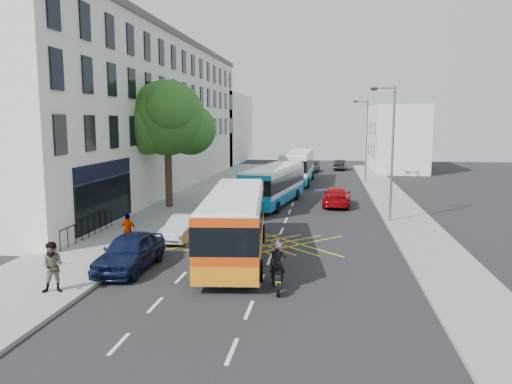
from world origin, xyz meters
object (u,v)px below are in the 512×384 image
(lamp_near, at_px, (391,147))
(red_hatchback, at_px, (337,196))
(bus_far, at_px, (298,166))
(parked_car_silver, at_px, (184,228))
(street_tree, at_px, (167,119))
(pedestrian_near, at_px, (53,267))
(pedestrian_far, at_px, (128,230))
(distant_car_dark, at_px, (340,165))
(bus_near, at_px, (235,223))
(lamp_far, at_px, (366,136))
(distant_car_grey, at_px, (311,167))
(bus_mid, at_px, (274,185))
(motorbike, at_px, (278,267))
(parked_car_blue, at_px, (130,252))

(lamp_near, height_order, red_hatchback, lamp_near)
(bus_far, distance_m, parked_car_silver, 25.29)
(street_tree, height_order, parked_car_silver, street_tree)
(pedestrian_near, height_order, pedestrian_far, pedestrian_near)
(red_hatchback, bearing_deg, parked_car_silver, 57.61)
(street_tree, relative_size, distant_car_dark, 2.27)
(bus_near, bearing_deg, street_tree, 114.23)
(pedestrian_far, bearing_deg, lamp_far, -109.17)
(distant_car_grey, bearing_deg, red_hatchback, -81.63)
(street_tree, distance_m, lamp_far, 22.57)
(bus_mid, distance_m, motorbike, 18.78)
(bus_mid, distance_m, bus_far, 13.37)
(parked_car_silver, distance_m, red_hatchback, 14.15)
(parked_car_silver, bearing_deg, bus_mid, 78.50)
(street_tree, bearing_deg, distant_car_dark, 66.99)
(bus_far, bearing_deg, bus_near, -90.81)
(bus_far, bearing_deg, parked_car_blue, -97.99)
(lamp_near, xyz_separation_m, bus_mid, (-7.57, 5.75, -3.12))
(bus_mid, xyz_separation_m, parked_car_blue, (-4.22, -17.00, -0.73))
(red_hatchback, distance_m, distant_car_grey, 24.55)
(motorbike, height_order, parked_car_silver, motorbike)
(lamp_near, relative_size, distant_car_dark, 2.06)
(lamp_far, bearing_deg, bus_far, -172.10)
(bus_mid, distance_m, pedestrian_far, 14.86)
(street_tree, xyz_separation_m, bus_mid, (7.13, 2.79, -4.80))
(bus_far, xyz_separation_m, parked_car_silver, (-4.51, -24.86, -1.02))
(bus_far, xyz_separation_m, distant_car_dark, (4.57, 13.76, -1.01))
(lamp_far, height_order, red_hatchback, lamp_far)
(parked_car_blue, relative_size, red_hatchback, 0.93)
(parked_car_blue, bearing_deg, parked_car_silver, 84.26)
(lamp_near, xyz_separation_m, bus_near, (-7.83, -8.65, -3.05))
(pedestrian_far, bearing_deg, bus_near, 179.07)
(distant_car_dark, bearing_deg, bus_far, 78.90)
(distant_car_dark, relative_size, pedestrian_near, 2.13)
(bus_mid, relative_size, pedestrian_near, 5.68)
(lamp_near, xyz_separation_m, parked_car_silver, (-11.10, -5.78, -3.98))
(lamp_far, distance_m, parked_car_silver, 28.34)
(parked_car_blue, distance_m, pedestrian_far, 3.55)
(bus_far, bearing_deg, lamp_near, -69.21)
(motorbike, distance_m, parked_car_silver, 9.08)
(lamp_near, relative_size, pedestrian_far, 5.17)
(lamp_far, height_order, bus_far, lamp_far)
(bus_near, bearing_deg, red_hatchback, 65.07)
(lamp_far, xyz_separation_m, pedestrian_far, (-13.20, -28.00, -3.69))
(street_tree, xyz_separation_m, distant_car_dark, (12.69, 29.88, -5.65))
(bus_mid, xyz_separation_m, red_hatchback, (4.60, 0.06, -0.79))
(pedestrian_far, bearing_deg, distant_car_grey, -95.11)
(street_tree, xyz_separation_m, parked_car_blue, (2.91, -14.22, -5.53))
(bus_near, xyz_separation_m, motorbike, (2.37, -4.24, -0.71))
(street_tree, bearing_deg, bus_near, -59.39)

